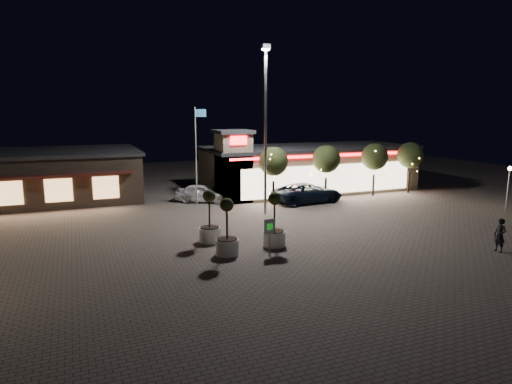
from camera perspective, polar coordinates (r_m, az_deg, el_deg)
name	(u,v)px	position (r m, az deg, el deg)	size (l,w,h in m)	color
ground	(287,245)	(26.86, 3.91, -6.62)	(90.00, 90.00, 0.00)	#61574F
retail_building	(305,168)	(44.46, 6.15, 3.03)	(20.40, 8.40, 6.10)	gray
restaurant_building	(41,176)	(43.54, -25.31, 1.87)	(16.40, 11.00, 4.30)	#382D23
floodlight_pole	(266,120)	(33.81, 1.20, 8.97)	(0.60, 0.40, 12.38)	gray
flagpole	(197,148)	(37.42, -7.38, 5.53)	(0.95, 0.10, 8.00)	white
lamp_post_east	(509,179)	(40.43, 29.07, 1.40)	(0.36, 0.36, 3.48)	gray
string_tree_a	(273,162)	(37.60, 2.20, 3.82)	(2.42, 2.42, 4.79)	#332319
string_tree_b	(326,159)	(39.88, 8.79, 4.08)	(2.42, 2.42, 4.79)	#332319
string_tree_c	(375,157)	(42.64, 14.60, 4.27)	(2.42, 2.42, 4.79)	#332319
string_tree_d	(410,155)	(45.12, 18.71, 4.37)	(2.42, 2.42, 4.79)	#332319
pickup_truck	(308,193)	(38.84, 6.51, -0.08)	(2.80, 6.06, 1.68)	black
white_sedan	(202,193)	(39.06, -6.71, -0.12)	(1.84, 4.57, 1.56)	white
pedestrian	(500,235)	(28.68, 28.20, -4.79)	(0.69, 0.45, 1.89)	black
planter_left	(210,226)	(27.33, -5.81, -4.22)	(1.29, 1.29, 3.17)	white
planter_mid	(227,237)	(24.84, -3.63, -5.68)	(1.28, 1.28, 3.16)	white
planter_right	(274,229)	(26.39, 2.31, -4.70)	(1.29, 1.29, 3.18)	white
valet_sign	(270,229)	(24.96, 1.70, -4.70)	(0.64, 0.09, 1.93)	gray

